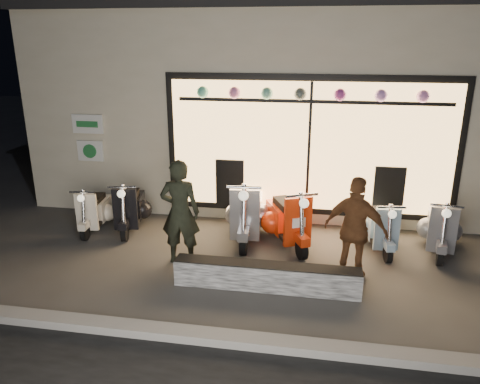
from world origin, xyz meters
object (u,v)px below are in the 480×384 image
object	(u,v)px
scooter_red	(286,218)
woman	(356,230)
scooter_silver	(248,212)
man	(180,212)
graffiti_barrier	(266,277)

from	to	relation	value
scooter_red	woman	bearing A→B (deg)	-72.75
scooter_silver	man	world-z (taller)	man
scooter_silver	graffiti_barrier	bearing A→B (deg)	-77.17
man	scooter_red	bearing A→B (deg)	-149.11
graffiti_barrier	scooter_red	size ratio (longest dim) A/B	1.85
man	woman	size ratio (longest dim) A/B	1.07
scooter_red	scooter_silver	bearing A→B (deg)	145.81
scooter_red	man	size ratio (longest dim) A/B	0.85
graffiti_barrier	scooter_silver	size ratio (longest dim) A/B	1.69
graffiti_barrier	woman	bearing A→B (deg)	22.69
scooter_silver	man	distance (m)	1.58
scooter_silver	woman	distance (m)	2.30
scooter_silver	scooter_red	xyz separation A→B (m)	(0.71, -0.12, -0.03)
scooter_silver	man	size ratio (longest dim) A/B	0.93
scooter_red	man	world-z (taller)	man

